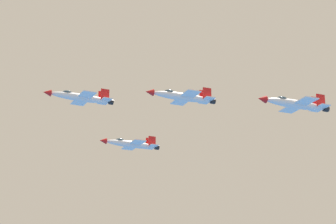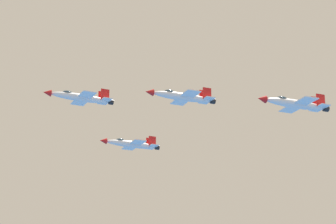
{
  "view_description": "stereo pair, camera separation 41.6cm",
  "coord_description": "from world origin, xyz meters",
  "px_view_note": "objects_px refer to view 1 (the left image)",
  "views": [
    {
      "loc": [
        115.0,
        -122.87,
        80.64
      ],
      "look_at": [
        19.35,
        3.62,
        134.07
      ],
      "focal_mm": 74.51,
      "sensor_mm": 36.0,
      "label": 1
    },
    {
      "loc": [
        115.34,
        -122.61,
        80.64
      ],
      "look_at": [
        19.35,
        3.62,
        134.07
      ],
      "focal_mm": 74.51,
      "sensor_mm": 36.0,
      "label": 2
    }
  ],
  "objects_px": {
    "jet_lead": "(80,97)",
    "jet_left_outer": "(295,104)",
    "jet_left_wingman": "(182,96)",
    "jet_right_wingman": "(131,144)"
  },
  "relations": [
    {
      "from": "jet_left_outer",
      "to": "jet_lead",
      "type": "bearing_deg",
      "value": -40.08
    },
    {
      "from": "jet_left_wingman",
      "to": "jet_right_wingman",
      "type": "bearing_deg",
      "value": -88.96
    },
    {
      "from": "jet_left_wingman",
      "to": "jet_left_outer",
      "type": "xyz_separation_m",
      "value": [
        24.0,
        8.95,
        -4.34
      ]
    },
    {
      "from": "jet_left_outer",
      "to": "jet_left_wingman",
      "type": "bearing_deg",
      "value": -40.08
    },
    {
      "from": "jet_left_wingman",
      "to": "jet_left_outer",
      "type": "bearing_deg",
      "value": 140.67
    },
    {
      "from": "jet_left_wingman",
      "to": "jet_right_wingman",
      "type": "relative_size",
      "value": 1.0
    },
    {
      "from": "jet_left_wingman",
      "to": "jet_right_wingman",
      "type": "height_order",
      "value": "jet_left_wingman"
    },
    {
      "from": "jet_left_wingman",
      "to": "jet_left_outer",
      "type": "height_order",
      "value": "jet_left_wingman"
    },
    {
      "from": "jet_lead",
      "to": "jet_left_outer",
      "type": "distance_m",
      "value": 51.68
    },
    {
      "from": "jet_lead",
      "to": "jet_left_outer",
      "type": "xyz_separation_m",
      "value": [
        47.99,
        17.91,
        -6.82
      ]
    }
  ]
}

